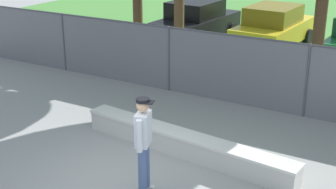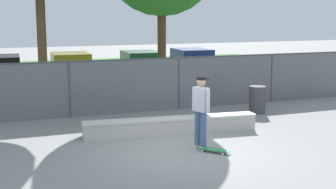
{
  "view_description": "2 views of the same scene",
  "coord_description": "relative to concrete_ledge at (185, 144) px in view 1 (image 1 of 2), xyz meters",
  "views": [
    {
      "loc": [
        4.56,
        -6.33,
        4.69
      ],
      "look_at": [
        -0.16,
        1.84,
        1.2
      ],
      "focal_mm": 51.32,
      "sensor_mm": 36.0,
      "label": 1
    },
    {
      "loc": [
        -4.6,
        -10.6,
        3.37
      ],
      "look_at": [
        0.07,
        1.28,
        1.22
      ],
      "focal_mm": 51.19,
      "sensor_mm": 36.0,
      "label": 2
    }
  ],
  "objects": [
    {
      "name": "ground_plane",
      "position": [
        -0.34,
        -1.68,
        -0.24
      ],
      "size": [
        80.0,
        80.0,
        0.0
      ],
      "primitive_type": "plane",
      "color": "gray"
    },
    {
      "name": "grass_strip",
      "position": [
        -0.34,
        13.6,
        -0.23
      ],
      "size": [
        31.42,
        20.0,
        0.02
      ],
      "primitive_type": "cube",
      "color": "#478438",
      "rests_on": "ground"
    },
    {
      "name": "concrete_ledge",
      "position": [
        0.0,
        0.0,
        0.0
      ],
      "size": [
        5.04,
        1.01,
        0.48
      ],
      "color": "#B7B5AD",
      "rests_on": "ground"
    },
    {
      "name": "skateboarder",
      "position": [
        0.1,
        -1.71,
        0.79
      ],
      "size": [
        0.37,
        0.58,
        1.84
      ],
      "color": "beige",
      "rests_on": "ground"
    },
    {
      "name": "chainlink_fence",
      "position": [
        -0.34,
        3.3,
        0.77
      ],
      "size": [
        19.49,
        0.07,
        1.87
      ],
      "color": "#4C4C51",
      "rests_on": "ground"
    },
    {
      "name": "car_black",
      "position": [
        -4.19,
        8.82,
        0.6
      ],
      "size": [
        2.22,
        4.3,
        1.66
      ],
      "color": "black",
      "rests_on": "ground"
    },
    {
      "name": "car_yellow",
      "position": [
        -1.18,
        9.23,
        0.6
      ],
      "size": [
        2.22,
        4.3,
        1.66
      ],
      "color": "gold",
      "rests_on": "ground"
    }
  ]
}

